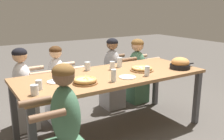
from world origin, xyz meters
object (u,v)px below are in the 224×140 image
(pizza_board_main, at_px, (85,81))
(skillet_bowl, at_px, (180,64))
(drinking_glass_f, at_px, (112,66))
(diner_far_right, at_px, (137,73))
(drinking_glass_d, at_px, (88,67))
(empty_plate_a, at_px, (55,82))
(pizza_board_second, at_px, (142,69))
(diner_far_midright, at_px, (112,77))
(cocktail_glass_blue, at_px, (35,90))
(diner_far_left, at_px, (23,93))
(diner_far_midleft, at_px, (58,88))
(diner_near_left, at_px, (66,135))
(drinking_glass_c, at_px, (120,63))
(empty_plate_b, at_px, (127,77))
(drinking_glass_e, at_px, (114,76))
(drinking_glass_a, at_px, (39,85))
(drinking_glass_b, at_px, (147,72))

(pizza_board_main, height_order, skillet_bowl, skillet_bowl)
(drinking_glass_f, distance_m, diner_far_right, 1.05)
(drinking_glass_d, bearing_deg, empty_plate_a, -152.34)
(skillet_bowl, height_order, drinking_glass_f, skillet_bowl)
(skillet_bowl, bearing_deg, pizza_board_second, 160.78)
(diner_far_midright, bearing_deg, cocktail_glass_blue, -56.93)
(pizza_board_main, height_order, diner_far_left, diner_far_left)
(drinking_glass_f, height_order, diner_far_midleft, diner_far_midleft)
(diner_far_left, bearing_deg, pizza_board_second, 60.28)
(cocktail_glass_blue, relative_size, diner_near_left, 0.11)
(drinking_glass_c, bearing_deg, empty_plate_b, -113.80)
(diner_near_left, relative_size, diner_far_midleft, 1.07)
(drinking_glass_e, bearing_deg, drinking_glass_a, 168.19)
(diner_near_left, xyz_separation_m, diner_far_right, (1.88, 1.42, -0.02))
(pizza_board_second, xyz_separation_m, cocktail_glass_blue, (-1.48, -0.19, 0.02))
(diner_far_right, bearing_deg, diner_far_midleft, -90.00)
(skillet_bowl, xyz_separation_m, drinking_glass_b, (-0.63, -0.05, -0.02))
(drinking_glass_f, distance_m, diner_far_midright, 0.71)
(drinking_glass_a, height_order, diner_far_midright, diner_far_midright)
(empty_plate_b, bearing_deg, diner_far_right, 47.00)
(skillet_bowl, xyz_separation_m, diner_far_midleft, (-1.43, 0.97, -0.37))
(drinking_glass_c, xyz_separation_m, diner_far_midright, (0.17, 0.46, -0.34))
(empty_plate_a, bearing_deg, cocktail_glass_blue, -135.83)
(diner_far_midright, bearing_deg, empty_plate_b, -22.13)
(empty_plate_a, relative_size, cocktail_glass_blue, 1.45)
(diner_far_left, bearing_deg, diner_far_right, 90.00)
(empty_plate_b, relative_size, diner_far_left, 0.18)
(empty_plate_a, relative_size, drinking_glass_e, 1.28)
(diner_far_midright, bearing_deg, drinking_glass_c, -20.24)
(empty_plate_a, distance_m, diner_far_right, 1.86)
(diner_far_midleft, bearing_deg, drinking_glass_c, 59.19)
(pizza_board_second, distance_m, empty_plate_a, 1.17)
(skillet_bowl, relative_size, drinking_glass_e, 2.81)
(drinking_glass_d, xyz_separation_m, diner_near_left, (-0.74, -1.04, -0.31))
(pizza_board_second, bearing_deg, drinking_glass_e, -159.40)
(empty_plate_b, relative_size, diner_far_right, 0.18)
(drinking_glass_a, relative_size, diner_far_midleft, 0.09)
(drinking_glass_e, height_order, diner_far_left, diner_far_left)
(empty_plate_a, height_order, diner_far_right, diner_far_right)
(drinking_glass_f, distance_m, diner_near_left, 1.41)
(drinking_glass_f, bearing_deg, drinking_glass_a, -163.99)
(drinking_glass_d, xyz_separation_m, diner_far_midleft, (-0.30, 0.39, -0.35))
(drinking_glass_b, height_order, diner_far_left, diner_far_left)
(drinking_glass_d, relative_size, diner_far_left, 0.10)
(drinking_glass_d, distance_m, diner_near_left, 1.31)
(pizza_board_main, relative_size, diner_far_left, 0.25)
(skillet_bowl, distance_m, cocktail_glass_blue, 2.01)
(drinking_glass_e, relative_size, diner_far_right, 0.13)
(drinking_glass_d, bearing_deg, diner_far_right, 18.67)
(drinking_glass_a, relative_size, drinking_glass_d, 0.88)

